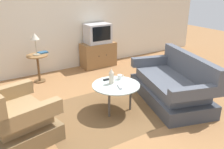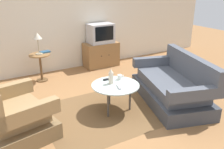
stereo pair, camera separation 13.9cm
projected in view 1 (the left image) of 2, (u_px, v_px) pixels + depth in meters
name	position (u px, v px, depth m)	size (l,w,h in m)	color
ground_plane	(111.00, 112.00, 4.07)	(16.00, 16.00, 0.00)	olive
back_wall	(53.00, 14.00, 5.57)	(9.00, 0.12, 2.70)	beige
area_rug	(116.00, 110.00, 4.16)	(2.42, 1.64, 0.00)	brown
armchair	(14.00, 119.00, 3.30)	(1.03, 1.14, 0.89)	brown
couch	(172.00, 86.00, 4.41)	(1.36, 1.92, 0.85)	#3E424B
coffee_table	(116.00, 87.00, 4.00)	(0.79, 0.79, 0.47)	#B2C6C1
side_table	(38.00, 63.00, 5.17)	(0.45, 0.45, 0.61)	olive
tv_stand	(98.00, 55.00, 6.18)	(0.87, 0.45, 0.62)	olive
television	(98.00, 33.00, 5.99)	(0.62, 0.41, 0.48)	#B7B7BC
table_lamp	(35.00, 38.00, 4.97)	(0.19, 0.19, 0.47)	#9E937A
vase	(111.00, 76.00, 3.98)	(0.08, 0.08, 0.26)	beige
mug	(120.00, 77.00, 4.18)	(0.12, 0.07, 0.09)	white
tv_remote_dark	(108.00, 79.00, 4.18)	(0.18, 0.06, 0.02)	black
tv_remote_silver	(120.00, 87.00, 3.88)	(0.10, 0.18, 0.02)	#B2B2B7
book	(43.00, 52.00, 5.24)	(0.22, 0.17, 0.03)	navy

